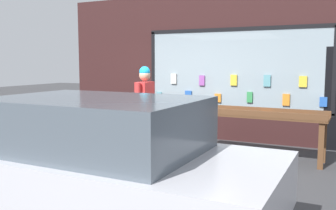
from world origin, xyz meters
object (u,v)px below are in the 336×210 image
Objects in this scene: display_table_left at (116,108)px; person_browsing at (145,102)px; display_table_right at (254,118)px; parked_car at (97,159)px; small_dog at (157,141)px.

person_browsing is at bearing -25.90° from display_table_left.
display_table_left is 1.14m from person_browsing.
display_table_left is 1.00× the size of display_table_right.
display_table_right is 1.53× the size of person_browsing.
parked_car reaches higher than display_table_right.
parked_car is at bearing -103.30° from display_table_right.
display_table_right is 4.80× the size of small_dog.
small_dog is at bearing -156.78° from display_table_right.
display_table_right is (3.05, 0.00, -0.03)m from display_table_left.
display_table_right is at bearing 77.52° from parked_car.
display_table_right reaches higher than small_dog.
display_table_left reaches higher than small_dog.
person_browsing is 3.15× the size of small_dog.
person_browsing is at bearing 111.17° from parked_car.
parked_car is at bearing -141.39° from small_dog.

